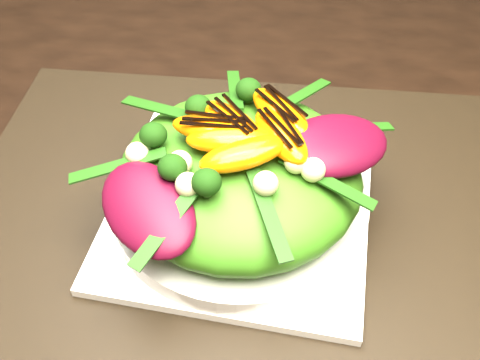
# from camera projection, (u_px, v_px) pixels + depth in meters

# --- Properties ---
(dining_table) EXTENTS (1.60, 0.90, 0.75)m
(dining_table) POSITION_uv_depth(u_px,v_px,m) (285.00, 161.00, 0.59)
(dining_table) COLOR black
(dining_table) RESTS_ON floor
(placemat) EXTENTS (0.53, 0.42, 0.00)m
(placemat) POSITION_uv_depth(u_px,v_px,m) (240.00, 212.00, 0.51)
(placemat) COLOR black
(placemat) RESTS_ON dining_table
(plate_base) EXTENTS (0.24, 0.24, 0.01)m
(plate_base) POSITION_uv_depth(u_px,v_px,m) (240.00, 207.00, 0.51)
(plate_base) COLOR white
(plate_base) RESTS_ON placemat
(salad_bowl) EXTENTS (0.29, 0.29, 0.02)m
(salad_bowl) POSITION_uv_depth(u_px,v_px,m) (240.00, 198.00, 0.50)
(salad_bowl) COLOR silver
(salad_bowl) RESTS_ON plate_base
(lettuce_mound) EXTENTS (0.21, 0.21, 0.07)m
(lettuce_mound) POSITION_uv_depth(u_px,v_px,m) (240.00, 173.00, 0.47)
(lettuce_mound) COLOR #397415
(lettuce_mound) RESTS_ON salad_bowl
(radicchio_leaf) EXTENTS (0.11, 0.10, 0.02)m
(radicchio_leaf) POSITION_uv_depth(u_px,v_px,m) (334.00, 145.00, 0.45)
(radicchio_leaf) COLOR #400617
(radicchio_leaf) RESTS_ON lettuce_mound
(orange_segment) EXTENTS (0.07, 0.04, 0.02)m
(orange_segment) POSITION_uv_depth(u_px,v_px,m) (245.00, 124.00, 0.45)
(orange_segment) COLOR #F56304
(orange_segment) RESTS_ON lettuce_mound
(broccoli_floret) EXTENTS (0.04, 0.04, 0.03)m
(broccoli_floret) POSITION_uv_depth(u_px,v_px,m) (170.00, 99.00, 0.48)
(broccoli_floret) COLOR black
(broccoli_floret) RESTS_ON lettuce_mound
(macadamia_nut) EXTENTS (0.02, 0.02, 0.02)m
(macadamia_nut) POSITION_uv_depth(u_px,v_px,m) (280.00, 184.00, 0.41)
(macadamia_nut) COLOR beige
(macadamia_nut) RESTS_ON lettuce_mound
(balsamic_drizzle) EXTENTS (0.04, 0.01, 0.00)m
(balsamic_drizzle) POSITION_uv_depth(u_px,v_px,m) (245.00, 114.00, 0.44)
(balsamic_drizzle) COLOR black
(balsamic_drizzle) RESTS_ON orange_segment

